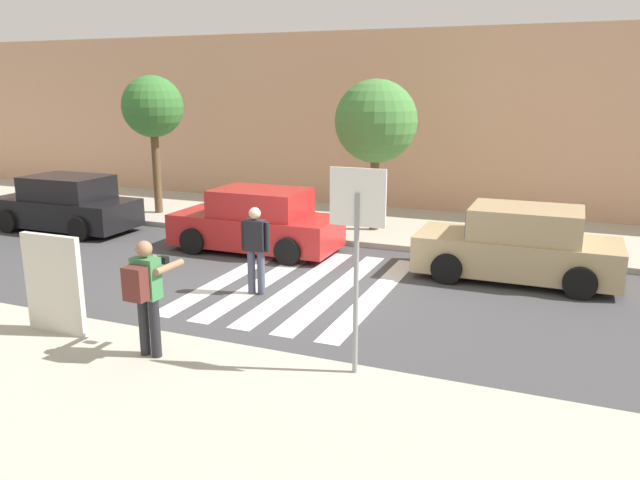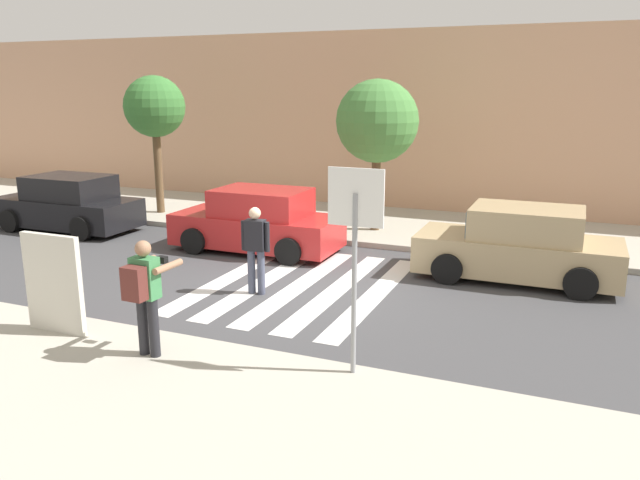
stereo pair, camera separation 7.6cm
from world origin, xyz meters
name	(u,v)px [view 1 (the left image)]	position (x,y,z in m)	size (l,w,h in m)	color
ground_plane	(296,288)	(0.00, 0.00, 0.00)	(120.00, 120.00, 0.00)	#424244
sidewalk_near	(69,443)	(0.00, -6.20, 0.07)	(60.00, 6.00, 0.14)	#B2AD9E
sidewalk_far	(382,225)	(0.00, 6.00, 0.07)	(60.00, 4.80, 0.14)	#B2AD9E
building_facade_far	(421,120)	(0.00, 10.40, 2.84)	(56.00, 4.00, 5.67)	tan
crosswalk_stripe_0	(232,276)	(-1.60, 0.20, 0.00)	(0.44, 5.20, 0.01)	silver
crosswalk_stripe_1	(265,280)	(-0.80, 0.20, 0.00)	(0.44, 5.20, 0.01)	silver
crosswalk_stripe_2	(300,285)	(0.00, 0.20, 0.00)	(0.44, 5.20, 0.01)	silver
crosswalk_stripe_3	(337,290)	(0.80, 0.20, 0.00)	(0.44, 5.20, 0.01)	silver
crosswalk_stripe_4	(375,294)	(1.60, 0.20, 0.00)	(0.44, 5.20, 0.01)	silver
stop_sign	(357,226)	(2.44, -3.42, 2.20)	(0.76, 0.08, 2.82)	gray
photographer_with_backpack	(146,289)	(-0.50, -4.06, 1.17)	(0.60, 0.86, 1.72)	#232328
pedestrian_crossing	(256,246)	(-0.57, -0.62, 0.97)	(0.58, 0.28, 1.72)	#474C60
parked_car_black	(66,205)	(-8.12, 2.30, 0.73)	(4.10, 1.92, 1.55)	black
parked_car_red	(257,222)	(-2.08, 2.30, 0.73)	(4.10, 1.92, 1.55)	red
parked_car_tan	(519,246)	(4.06, 2.30, 0.73)	(4.10, 1.92, 1.55)	tan
street_tree_west	(153,108)	(-6.87, 4.82, 3.32)	(1.83, 1.83, 4.15)	brown
street_tree_center	(376,122)	(0.04, 5.07, 3.04)	(2.19, 2.19, 4.02)	brown
advertising_board	(54,284)	(-2.43, -3.85, 0.94)	(1.10, 0.11, 1.60)	beige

